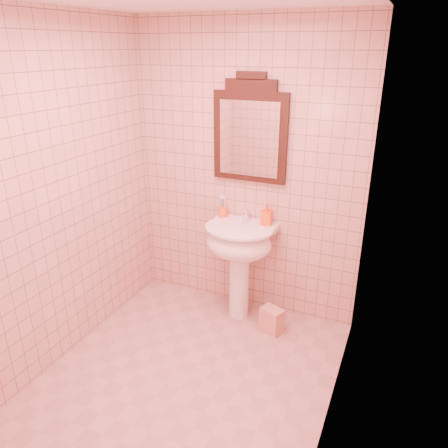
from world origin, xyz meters
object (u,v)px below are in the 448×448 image
at_px(toothbrush_cup, 223,212).
at_px(pedestal_sink, 239,249).
at_px(towel, 272,320).
at_px(soap_dispenser, 267,214).
at_px(mirror, 250,132).

bearing_deg(toothbrush_cup, pedestal_sink, -35.55).
relative_size(pedestal_sink, towel, 3.89).
bearing_deg(soap_dispenser, pedestal_sink, -146.74).
bearing_deg(toothbrush_cup, towel, -25.36).
distance_m(mirror, soap_dispenser, 0.68).
xyz_separation_m(mirror, soap_dispenser, (0.19, -0.06, -0.65)).
xyz_separation_m(mirror, towel, (0.35, -0.31, -1.50)).
xyz_separation_m(soap_dispenser, towel, (0.16, -0.25, -0.84)).
relative_size(soap_dispenser, towel, 0.83).
bearing_deg(towel, toothbrush_cup, 154.64).
distance_m(pedestal_sink, towel, 0.66).
distance_m(toothbrush_cup, soap_dispenser, 0.41).
bearing_deg(soap_dispenser, mirror, 157.74).
bearing_deg(pedestal_sink, soap_dispenser, 36.83).
bearing_deg(towel, mirror, 138.10).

